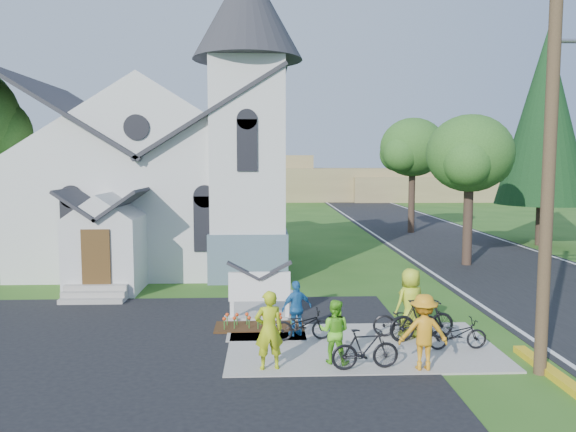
{
  "coord_description": "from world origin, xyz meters",
  "views": [
    {
      "loc": [
        -1.04,
        -13.77,
        4.89
      ],
      "look_at": [
        -0.25,
        5.0,
        3.05
      ],
      "focal_mm": 35.0,
      "sensor_mm": 36.0,
      "label": 1
    }
  ],
  "objects_px": {
    "bike_1": "(365,349)",
    "cyclist_3": "(424,332)",
    "bike_0": "(302,325)",
    "cyclist_0": "(269,330)",
    "utility_pole": "(553,138)",
    "bike_2": "(406,320)",
    "cyclist_2": "(297,308)",
    "bike_4": "(457,334)",
    "cyclist_4": "(411,303)",
    "bike_3": "(422,320)",
    "church_sign": "(259,287)",
    "cyclist_1": "(334,331)"
  },
  "relations": [
    {
      "from": "bike_1",
      "to": "cyclist_3",
      "type": "relative_size",
      "value": 0.91
    },
    {
      "from": "bike_0",
      "to": "cyclist_3",
      "type": "distance_m",
      "value": 3.51
    },
    {
      "from": "cyclist_0",
      "to": "cyclist_3",
      "type": "relative_size",
      "value": 1.05
    },
    {
      "from": "utility_pole",
      "to": "cyclist_0",
      "type": "bearing_deg",
      "value": 175.82
    },
    {
      "from": "bike_1",
      "to": "bike_2",
      "type": "xyz_separation_m",
      "value": [
        1.56,
        2.36,
        -0.01
      ]
    },
    {
      "from": "cyclist_2",
      "to": "bike_4",
      "type": "xyz_separation_m",
      "value": [
        4.08,
        -1.32,
        -0.37
      ]
    },
    {
      "from": "bike_1",
      "to": "cyclist_2",
      "type": "xyz_separation_m",
      "value": [
        -1.45,
        2.62,
        0.29
      ]
    },
    {
      "from": "utility_pole",
      "to": "cyclist_3",
      "type": "height_order",
      "value": "utility_pole"
    },
    {
      "from": "cyclist_0",
      "to": "cyclist_2",
      "type": "xyz_separation_m",
      "value": [
        0.79,
        2.48,
        -0.16
      ]
    },
    {
      "from": "bike_0",
      "to": "cyclist_4",
      "type": "height_order",
      "value": "cyclist_4"
    },
    {
      "from": "bike_3",
      "to": "bike_4",
      "type": "distance_m",
      "value": 1.03
    },
    {
      "from": "bike_1",
      "to": "bike_3",
      "type": "relative_size",
      "value": 0.85
    },
    {
      "from": "cyclist_0",
      "to": "bike_2",
      "type": "height_order",
      "value": "cyclist_0"
    },
    {
      "from": "church_sign",
      "to": "utility_pole",
      "type": "distance_m",
      "value": 9.18
    },
    {
      "from": "cyclist_3",
      "to": "bike_3",
      "type": "bearing_deg",
      "value": -103.24
    },
    {
      "from": "church_sign",
      "to": "bike_2",
      "type": "height_order",
      "value": "church_sign"
    },
    {
      "from": "church_sign",
      "to": "cyclist_2",
      "type": "relative_size",
      "value": 1.43
    },
    {
      "from": "cyclist_0",
      "to": "bike_3",
      "type": "relative_size",
      "value": 0.98
    },
    {
      "from": "cyclist_0",
      "to": "cyclist_2",
      "type": "relative_size",
      "value": 1.2
    },
    {
      "from": "church_sign",
      "to": "cyclist_0",
      "type": "height_order",
      "value": "cyclist_0"
    },
    {
      "from": "cyclist_0",
      "to": "cyclist_4",
      "type": "xyz_separation_m",
      "value": [
        3.93,
        2.27,
        0.03
      ]
    },
    {
      "from": "bike_1",
      "to": "bike_4",
      "type": "relative_size",
      "value": 1.05
    },
    {
      "from": "bike_2",
      "to": "bike_1",
      "type": "bearing_deg",
      "value": 151.92
    },
    {
      "from": "bike_0",
      "to": "bike_2",
      "type": "xyz_separation_m",
      "value": [
        2.88,
        0.16,
        0.05
      ]
    },
    {
      "from": "cyclist_3",
      "to": "bike_4",
      "type": "xyz_separation_m",
      "value": [
        1.27,
        1.32,
        -0.48
      ]
    },
    {
      "from": "cyclist_3",
      "to": "cyclist_4",
      "type": "relative_size",
      "value": 0.93
    },
    {
      "from": "cyclist_0",
      "to": "utility_pole",
      "type": "bearing_deg",
      "value": 165.04
    },
    {
      "from": "cyclist_1",
      "to": "bike_4",
      "type": "height_order",
      "value": "cyclist_1"
    },
    {
      "from": "bike_2",
      "to": "cyclist_3",
      "type": "relative_size",
      "value": 1.03
    },
    {
      "from": "cyclist_4",
      "to": "bike_4",
      "type": "xyz_separation_m",
      "value": [
        0.94,
        -1.11,
        -0.55
      ]
    },
    {
      "from": "cyclist_0",
      "to": "bike_3",
      "type": "bearing_deg",
      "value": -166.38
    },
    {
      "from": "cyclist_0",
      "to": "bike_4",
      "type": "height_order",
      "value": "cyclist_0"
    },
    {
      "from": "utility_pole",
      "to": "church_sign",
      "type": "bearing_deg",
      "value": 144.4
    },
    {
      "from": "cyclist_1",
      "to": "cyclist_2",
      "type": "bearing_deg",
      "value": -50.33
    },
    {
      "from": "church_sign",
      "to": "bike_0",
      "type": "xyz_separation_m",
      "value": [
        1.17,
        -2.18,
        -0.55
      ]
    },
    {
      "from": "bike_1",
      "to": "bike_4",
      "type": "xyz_separation_m",
      "value": [
        2.63,
        1.29,
        -0.08
      ]
    },
    {
      "from": "church_sign",
      "to": "bike_3",
      "type": "xyz_separation_m",
      "value": [
        4.41,
        -2.36,
        -0.41
      ]
    },
    {
      "from": "cyclist_0",
      "to": "cyclist_3",
      "type": "distance_m",
      "value": 3.6
    },
    {
      "from": "cyclist_1",
      "to": "bike_2",
      "type": "relative_size",
      "value": 0.85
    },
    {
      "from": "cyclist_4",
      "to": "bike_4",
      "type": "distance_m",
      "value": 1.55
    },
    {
      "from": "bike_0",
      "to": "cyclist_4",
      "type": "xyz_separation_m",
      "value": [
        3.01,
        0.21,
        0.53
      ]
    },
    {
      "from": "cyclist_3",
      "to": "bike_1",
      "type": "bearing_deg",
      "value": 0.9
    },
    {
      "from": "bike_3",
      "to": "utility_pole",
      "type": "bearing_deg",
      "value": -149.89
    },
    {
      "from": "utility_pole",
      "to": "bike_1",
      "type": "xyz_separation_m",
      "value": [
        -4.07,
        0.32,
        -4.87
      ]
    },
    {
      "from": "cyclist_0",
      "to": "bike_4",
      "type": "relative_size",
      "value": 1.21
    },
    {
      "from": "bike_2",
      "to": "bike_0",
      "type": "bearing_deg",
      "value": 98.67
    },
    {
      "from": "cyclist_1",
      "to": "cyclist_4",
      "type": "height_order",
      "value": "cyclist_4"
    },
    {
      "from": "cyclist_0",
      "to": "bike_1",
      "type": "distance_m",
      "value": 2.29
    },
    {
      "from": "bike_0",
      "to": "cyclist_2",
      "type": "bearing_deg",
      "value": 10.51
    },
    {
      "from": "cyclist_2",
      "to": "cyclist_4",
      "type": "height_order",
      "value": "cyclist_4"
    }
  ]
}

